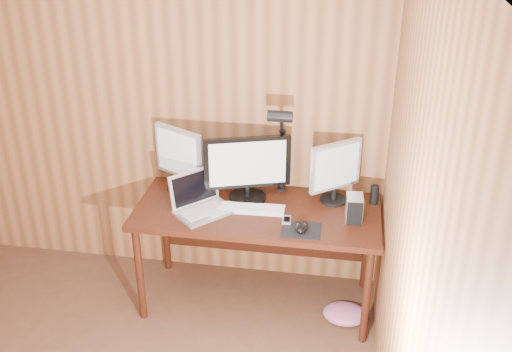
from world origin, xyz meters
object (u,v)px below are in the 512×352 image
(monitor_left, at_px, (179,157))
(laptop, at_px, (200,201))
(monitor_right, at_px, (335,171))
(phone, at_px, (287,220))
(monitor_center, at_px, (247,168))
(mouse, at_px, (301,227))
(keyboard, at_px, (251,209))
(hard_drive, at_px, (354,208))
(desk_lamp, at_px, (281,139))
(desk, at_px, (259,220))
(speaker, at_px, (374,195))

(monitor_left, distance_m, laptop, 0.38)
(monitor_right, xyz_separation_m, phone, (-0.28, -0.31, -0.22))
(monitor_center, distance_m, monitor_left, 0.49)
(mouse, distance_m, phone, 0.14)
(laptop, xyz_separation_m, keyboard, (0.33, 0.05, -0.05))
(keyboard, bearing_deg, laptop, -173.21)
(hard_drive, relative_size, desk_lamp, 0.24)
(laptop, bearing_deg, monitor_right, -28.87)
(monitor_right, bearing_deg, phone, -169.63)
(monitor_right, bearing_deg, desk, 156.40)
(laptop, height_order, desk_lamp, desk_lamp)
(desk, bearing_deg, mouse, -42.58)
(monitor_center, bearing_deg, desk, -52.56)
(monitor_center, height_order, phone, monitor_center)
(keyboard, bearing_deg, desk, 64.15)
(desk_lamp, bearing_deg, speaker, 7.37)
(desk_lamp, bearing_deg, phone, -67.74)
(monitor_left, height_order, keyboard, monitor_left)
(mouse, bearing_deg, laptop, 152.92)
(monitor_center, distance_m, laptop, 0.38)
(monitor_center, relative_size, mouse, 4.61)
(phone, distance_m, speaker, 0.63)
(desk, xyz_separation_m, speaker, (0.75, 0.13, 0.19))
(phone, bearing_deg, mouse, -46.90)
(desk_lamp, bearing_deg, monitor_left, -171.56)
(keyboard, height_order, hard_drive, hard_drive)
(keyboard, relative_size, hard_drive, 2.70)
(keyboard, distance_m, phone, 0.27)
(monitor_left, relative_size, laptop, 1.02)
(phone, bearing_deg, keyboard, 153.66)
(hard_drive, height_order, desk_lamp, desk_lamp)
(hard_drive, bearing_deg, phone, -171.42)
(keyboard, height_order, speaker, speaker)
(laptop, relative_size, desk_lamp, 0.64)
(monitor_right, xyz_separation_m, speaker, (0.27, 0.01, -0.16))
(monitor_right, distance_m, mouse, 0.49)
(desk, height_order, phone, phone)
(phone, relative_size, speaker, 0.84)
(monitor_left, distance_m, desk_lamp, 0.72)
(monitor_center, distance_m, speaker, 0.86)
(desk, bearing_deg, monitor_center, 145.24)
(monitor_left, bearing_deg, keyboard, 7.02)
(mouse, bearing_deg, hard_drive, 15.37)
(monitor_right, height_order, hard_drive, monitor_right)
(desk, bearing_deg, hard_drive, -9.10)
(keyboard, distance_m, hard_drive, 0.67)
(laptop, bearing_deg, desk_lamp, -16.72)
(phone, height_order, desk_lamp, desk_lamp)
(mouse, bearing_deg, phone, 122.03)
(laptop, height_order, hard_drive, laptop)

